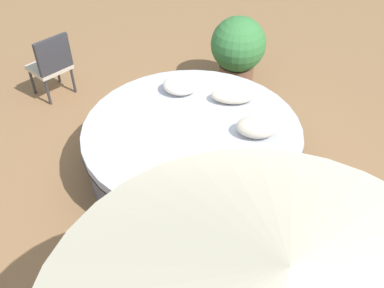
% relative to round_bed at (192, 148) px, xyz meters
% --- Properties ---
extents(ground_plane, '(16.00, 16.00, 0.00)m').
position_rel_round_bed_xyz_m(ground_plane, '(0.00, 0.00, -0.33)').
color(ground_plane, olive).
extents(round_bed, '(2.53, 2.53, 0.64)m').
position_rel_round_bed_xyz_m(round_bed, '(0.00, 0.00, 0.00)').
color(round_bed, '#595966').
rests_on(round_bed, ground_plane).
extents(throw_pillow_0, '(0.47, 0.33, 0.20)m').
position_rel_round_bed_xyz_m(throw_pillow_0, '(-0.73, 0.09, 0.41)').
color(throw_pillow_0, beige).
rests_on(throw_pillow_0, round_bed).
extents(throw_pillow_1, '(0.53, 0.28, 0.17)m').
position_rel_round_bed_xyz_m(throw_pillow_1, '(-0.48, -0.54, 0.40)').
color(throw_pillow_1, beige).
rests_on(throw_pillow_1, round_bed).
extents(throw_pillow_2, '(0.45, 0.38, 0.20)m').
position_rel_round_bed_xyz_m(throw_pillow_2, '(0.17, -0.72, 0.41)').
color(throw_pillow_2, silver).
rests_on(throw_pillow_2, round_bed).
extents(patio_chair, '(0.72, 0.72, 0.98)m').
position_rel_round_bed_xyz_m(patio_chair, '(2.09, -1.51, 0.23)').
color(patio_chair, '#333338').
rests_on(patio_chair, ground_plane).
extents(planter, '(0.82, 0.82, 1.10)m').
position_rel_round_bed_xyz_m(planter, '(-0.61, -1.94, 0.28)').
color(planter, brown).
rests_on(planter, ground_plane).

